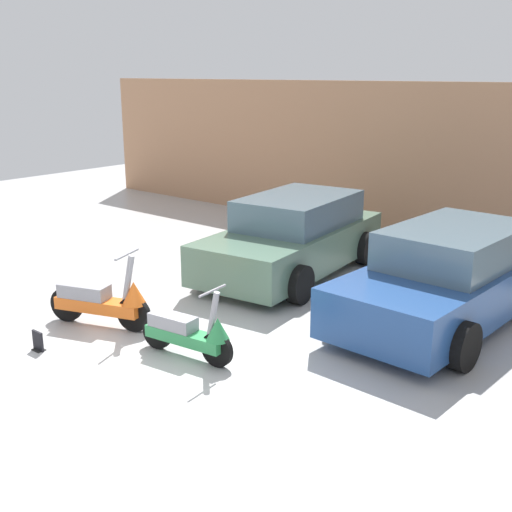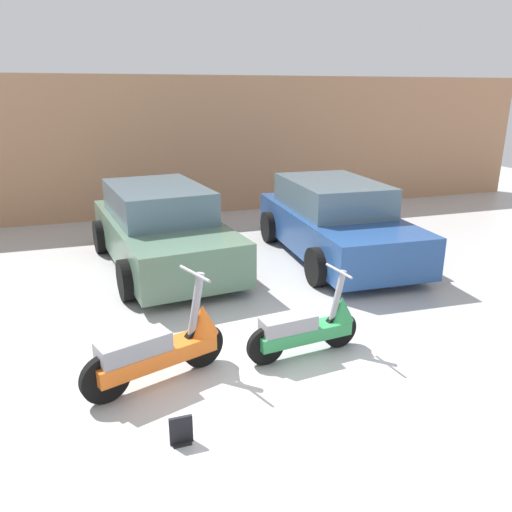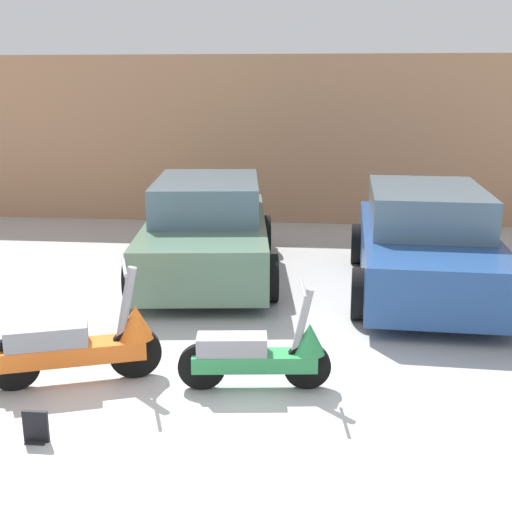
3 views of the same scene
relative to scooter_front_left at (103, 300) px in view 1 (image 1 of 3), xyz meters
name	(u,v)px [view 1 (image 1 of 3)]	position (x,y,z in m)	size (l,w,h in m)	color
ground_plane	(138,365)	(1.30, -0.50, -0.39)	(28.00, 28.00, 0.00)	#B2B2B2
wall_back	(431,163)	(1.30, 7.35, 1.23)	(19.60, 0.12, 3.24)	tan
scooter_front_left	(103,300)	(0.00, 0.00, 0.00)	(1.52, 0.80, 1.11)	black
scooter_front_right	(190,332)	(1.66, 0.04, -0.05)	(1.39, 0.50, 0.97)	black
car_rear_left	(293,237)	(0.52, 3.69, 0.26)	(2.29, 4.17, 1.36)	#51705B
car_rear_center	(448,278)	(3.57, 3.23, 0.26)	(2.07, 4.07, 1.36)	navy
placard_near_left_scooter	(38,342)	(0.00, -1.04, -0.28)	(0.20, 0.12, 0.26)	black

